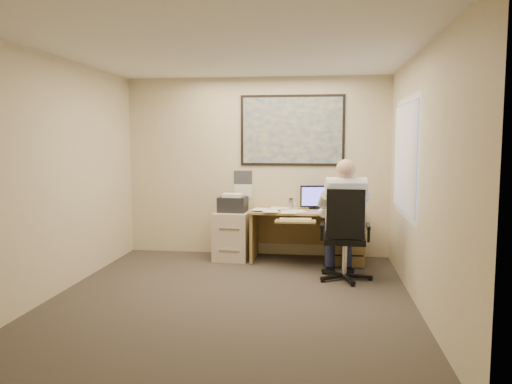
# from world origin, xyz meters

# --- Properties ---
(room_shell) EXTENTS (4.00, 4.50, 2.70)m
(room_shell) POSITION_xyz_m (0.00, 0.00, 1.35)
(room_shell) COLOR #38322B
(room_shell) RESTS_ON ground
(desk) EXTENTS (1.60, 0.97, 1.09)m
(desk) POSITION_xyz_m (1.13, 1.90, 0.44)
(desk) COLOR #9F8444
(desk) RESTS_ON ground
(world_map) EXTENTS (1.56, 0.03, 1.06)m
(world_map) POSITION_xyz_m (0.54, 2.23, 1.90)
(world_map) COLOR #1E4C93
(world_map) RESTS_ON room_shell
(wall_calendar) EXTENTS (0.28, 0.01, 0.42)m
(wall_calendar) POSITION_xyz_m (-0.21, 2.24, 1.08)
(wall_calendar) COLOR white
(wall_calendar) RESTS_ON room_shell
(window_blinds) EXTENTS (0.06, 1.40, 1.30)m
(window_blinds) POSITION_xyz_m (1.97, 0.80, 1.55)
(window_blinds) COLOR white
(window_blinds) RESTS_ON room_shell
(filing_cabinet) EXTENTS (0.54, 0.63, 0.97)m
(filing_cabinet) POSITION_xyz_m (-0.31, 1.89, 0.42)
(filing_cabinet) COLOR beige
(filing_cabinet) RESTS_ON ground
(office_chair) EXTENTS (0.73, 0.73, 1.17)m
(office_chair) POSITION_xyz_m (1.29, 0.93, 0.34)
(office_chair) COLOR black
(office_chair) RESTS_ON ground
(person) EXTENTS (0.77, 1.00, 1.52)m
(person) POSITION_xyz_m (1.29, 1.01, 0.76)
(person) COLOR silver
(person) RESTS_ON office_chair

